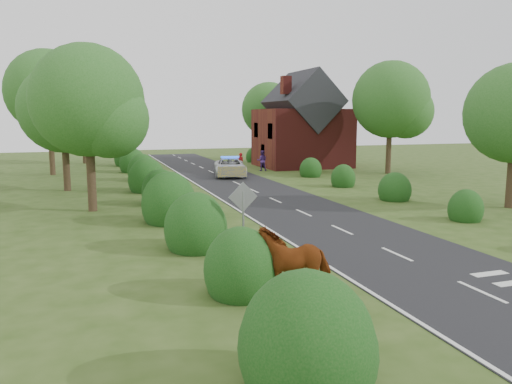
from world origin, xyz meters
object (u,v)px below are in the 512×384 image
object	(u,v)px
cow	(294,267)
pedestrian_purple	(262,161)
police_van	(230,167)
road_sign	(243,207)
pedestrian_red	(240,162)

from	to	relation	value
cow	pedestrian_purple	bearing A→B (deg)	173.37
cow	pedestrian_purple	size ratio (longest dim) A/B	1.22
police_van	pedestrian_purple	world-z (taller)	pedestrian_purple
road_sign	pedestrian_purple	bearing A→B (deg)	69.44
cow	police_van	world-z (taller)	police_van
road_sign	pedestrian_purple	xyz separation A→B (m)	(9.51, 25.35, -0.74)
road_sign	police_van	bearing A→B (deg)	75.63
police_van	pedestrian_purple	size ratio (longest dim) A/B	3.12
pedestrian_red	cow	bearing A→B (deg)	67.12
police_van	cow	bearing A→B (deg)	-89.80
road_sign	pedestrian_red	size ratio (longest dim) A/B	1.54
cow	pedestrian_red	distance (m)	30.95
cow	pedestrian_red	world-z (taller)	pedestrian_red
pedestrian_red	road_sign	bearing A→B (deg)	64.69
road_sign	cow	xyz separation A→B (m)	(0.02, -4.55, -0.86)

